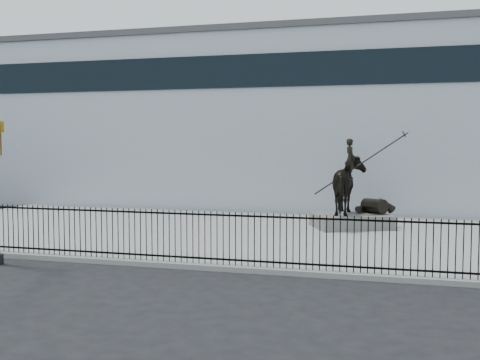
# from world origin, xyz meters

# --- Properties ---
(ground) EXTENTS (120.00, 120.00, 0.00)m
(ground) POSITION_xyz_m (0.00, 0.00, 0.00)
(ground) COLOR black
(ground) RESTS_ON ground
(plaza) EXTENTS (30.00, 12.00, 0.15)m
(plaza) POSITION_xyz_m (0.00, 7.00, 0.07)
(plaza) COLOR gray
(plaza) RESTS_ON ground
(building) EXTENTS (44.00, 14.00, 9.00)m
(building) POSITION_xyz_m (0.00, 20.00, 4.50)
(building) COLOR silver
(building) RESTS_ON ground
(picket_fence) EXTENTS (22.10, 0.10, 1.50)m
(picket_fence) POSITION_xyz_m (0.00, 1.25, 0.90)
(picket_fence) COLOR black
(picket_fence) RESTS_ON plaza
(statue_plinth) EXTENTS (3.49, 3.04, 0.55)m
(statue_plinth) POSITION_xyz_m (2.64, 9.05, 0.42)
(statue_plinth) COLOR #63605B
(statue_plinth) RESTS_ON plaza
(equestrian_statue) EXTENTS (3.43, 2.92, 3.17)m
(equestrian_statue) POSITION_xyz_m (2.69, 9.07, 1.84)
(equestrian_statue) COLOR black
(equestrian_statue) RESTS_ON statue_plinth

